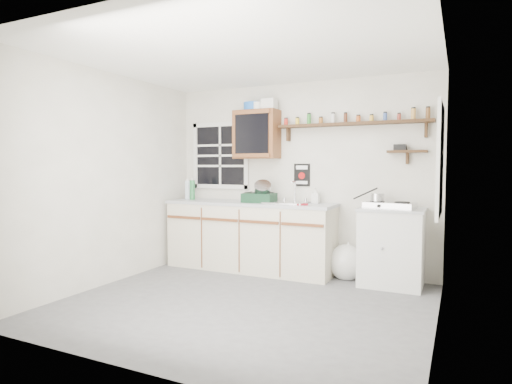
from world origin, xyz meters
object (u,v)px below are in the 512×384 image
upper_cabinet (257,135)px  dish_rack (260,195)px  hotplate (390,205)px  spice_shelf (352,123)px  right_cabinet (391,247)px  main_cabinet (250,236)px

upper_cabinet → dish_rack: 0.84m
upper_cabinet → dish_rack: bearing=-51.4°
upper_cabinet → hotplate: size_ratio=1.10×
upper_cabinet → spice_shelf: upper_cabinet is taller
right_cabinet → hotplate: hotplate is taller
upper_cabinet → spice_shelf: 1.29m
right_cabinet → upper_cabinet: size_ratio=1.40×
dish_rack → upper_cabinet: bearing=125.6°
right_cabinet → dish_rack: (-1.66, -0.05, 0.56)m
main_cabinet → right_cabinet: 1.84m
spice_shelf → hotplate: spice_shelf is taller
main_cabinet → hotplate: (1.81, 0.01, 0.49)m
main_cabinet → hotplate: size_ratio=3.91×
main_cabinet → right_cabinet: main_cabinet is taller
upper_cabinet → spice_shelf: size_ratio=0.34×
main_cabinet → upper_cabinet: size_ratio=3.55×
main_cabinet → hotplate: bearing=0.2°
right_cabinet → hotplate: 0.49m
main_cabinet → upper_cabinet: bearing=76.3°
upper_cabinet → dish_rack: (0.14, -0.17, -0.81)m
main_cabinet → right_cabinet: size_ratio=2.54×
spice_shelf → dish_rack: size_ratio=4.55×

